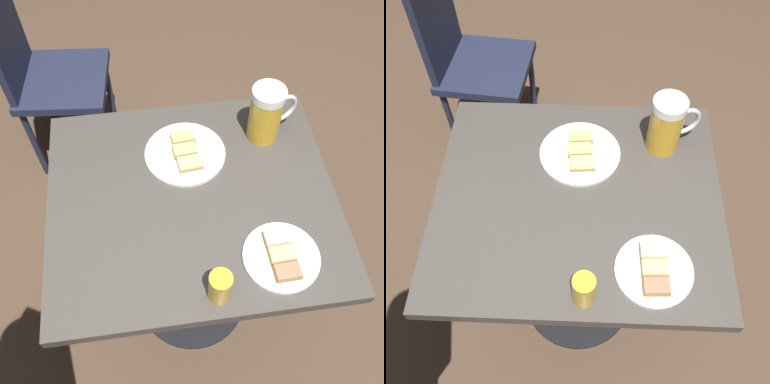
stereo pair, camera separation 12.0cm
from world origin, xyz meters
TOP-DOWN VIEW (x-y plane):
  - ground_plane at (0.00, 0.00)m, footprint 6.00×6.00m
  - cafe_table at (0.00, 0.00)m, footprint 0.79×0.70m
  - plate_near at (0.00, 0.15)m, footprint 0.24×0.24m
  - plate_far at (0.20, -0.22)m, footprint 0.20×0.20m
  - beer_mug at (0.24, 0.19)m, footprint 0.15×0.10m
  - beer_glass_small at (0.02, -0.29)m, footprint 0.06×0.06m
  - cafe_chair at (-0.51, 0.88)m, footprint 0.42×0.42m

SIDE VIEW (x-z plane):
  - ground_plane at x=0.00m, z-range 0.00..0.00m
  - cafe_chair at x=-0.51m, z-range 0.06..0.96m
  - cafe_table at x=0.00m, z-range 0.21..0.96m
  - plate_near at x=0.00m, z-range 0.74..0.77m
  - plate_far at x=0.20m, z-range 0.74..0.77m
  - beer_glass_small at x=0.02m, z-range 0.75..0.84m
  - beer_mug at x=0.24m, z-range 0.75..0.92m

